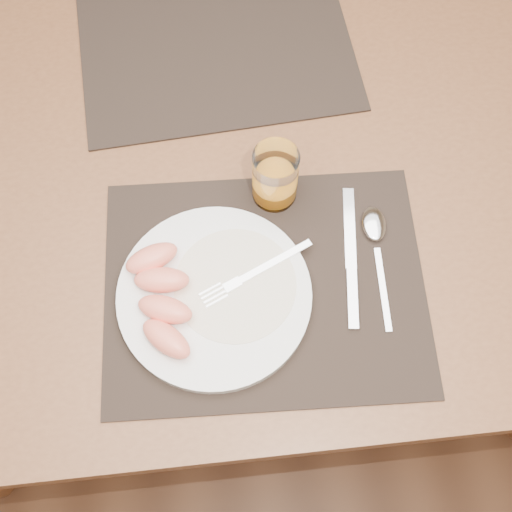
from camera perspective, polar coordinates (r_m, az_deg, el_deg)
The scene contains 11 objects.
ground at distance 1.69m, azimuth -0.70°, elevation -4.78°, with size 5.00×5.00×0.00m, color brown.
table at distance 1.08m, azimuth -1.10°, elevation 6.59°, with size 1.40×0.90×0.75m.
placemat_near at distance 0.91m, azimuth 0.78°, elevation -2.70°, with size 0.45×0.35×0.00m, color black.
placemat_far at distance 1.14m, azimuth -3.60°, elevation 18.26°, with size 0.45×0.35×0.00m, color black.
plate at distance 0.89m, azimuth -3.72°, elevation -3.53°, with size 0.27×0.27×0.02m, color white.
plate_dressing at distance 0.89m, azimuth -1.87°, elevation -2.55°, with size 0.17×0.17×0.00m.
fork at distance 0.89m, azimuth -0.76°, elevation -1.84°, with size 0.17×0.09×0.00m.
knife at distance 0.92m, azimuth 8.46°, elevation -1.08°, with size 0.04×0.22×0.01m.
spoon at distance 0.94m, azimuth 10.54°, elevation 2.00°, with size 0.04×0.19×0.01m.
juice_glass at distance 0.93m, azimuth 1.70°, elevation 6.94°, with size 0.07×0.07×0.10m.
grapefruit_wedges at distance 0.87m, azimuth -8.43°, elevation -3.54°, with size 0.10×0.19×0.03m.
Camera 1 is at (-0.04, -0.54, 1.60)m, focal length 45.00 mm.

